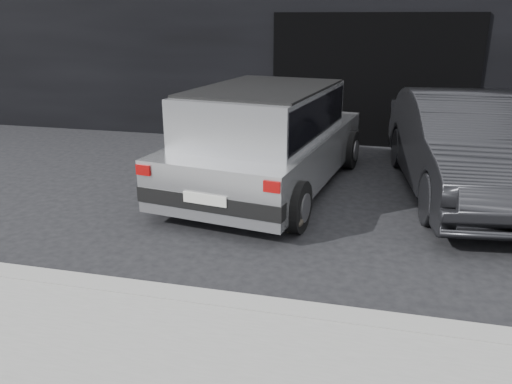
% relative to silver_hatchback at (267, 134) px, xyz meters
% --- Properties ---
extents(ground, '(80.00, 80.00, 0.00)m').
position_rel_silver_hatchback_xyz_m(ground, '(0.45, -0.83, -0.86)').
color(ground, black).
rests_on(ground, ground).
extents(building_facade, '(34.00, 4.00, 5.00)m').
position_rel_silver_hatchback_xyz_m(building_facade, '(1.45, 5.17, 1.64)').
color(building_facade, black).
rests_on(building_facade, ground).
extents(garage_opening, '(4.00, 0.10, 2.60)m').
position_rel_silver_hatchback_xyz_m(garage_opening, '(1.45, 3.16, 0.44)').
color(garage_opening, black).
rests_on(garage_opening, ground).
extents(curb, '(18.00, 0.25, 0.12)m').
position_rel_silver_hatchback_xyz_m(curb, '(1.45, -3.43, -0.80)').
color(curb, gray).
rests_on(curb, ground).
extents(silver_hatchback, '(2.61, 4.50, 1.57)m').
position_rel_silver_hatchback_xyz_m(silver_hatchback, '(0.00, 0.00, 0.00)').
color(silver_hatchback, '#ABADB0').
rests_on(silver_hatchback, ground).
extents(second_car, '(2.08, 4.64, 1.48)m').
position_rel_silver_hatchback_xyz_m(second_car, '(2.85, 0.43, -0.12)').
color(second_car, black).
rests_on(second_car, ground).
extents(cat_siamese, '(0.50, 0.79, 0.30)m').
position_rel_silver_hatchback_xyz_m(cat_siamese, '(0.64, -1.46, -0.72)').
color(cat_siamese, beige).
rests_on(cat_siamese, ground).
extents(cat_white, '(0.79, 0.38, 0.38)m').
position_rel_silver_hatchback_xyz_m(cat_white, '(0.03, -1.31, -0.67)').
color(cat_white, white).
rests_on(cat_white, ground).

